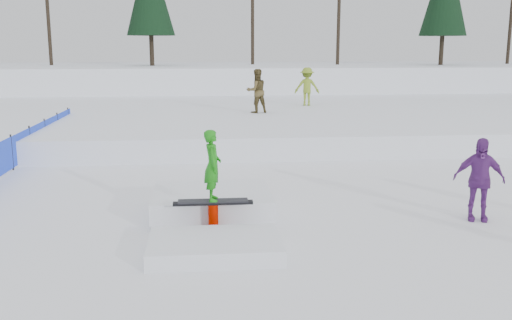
{
  "coord_description": "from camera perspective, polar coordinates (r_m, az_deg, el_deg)",
  "views": [
    {
      "loc": [
        -0.75,
        -11.0,
        3.73
      ],
      "look_at": [
        0.5,
        2.0,
        1.1
      ],
      "focal_mm": 40.0,
      "sensor_mm": 36.0,
      "label": 1
    }
  ],
  "objects": [
    {
      "name": "safety_fence",
      "position": [
        18.79,
        -23.23,
        0.7
      ],
      "size": [
        0.05,
        16.0,
        1.1
      ],
      "color": "blue",
      "rests_on": "ground"
    },
    {
      "name": "snow_midrise",
      "position": [
        27.22,
        -3.89,
        4.32
      ],
      "size": [
        50.0,
        18.0,
        0.8
      ],
      "primitive_type": "cube",
      "color": "white",
      "rests_on": "ground"
    },
    {
      "name": "snow_berm",
      "position": [
        41.09,
        -4.48,
        7.81
      ],
      "size": [
        60.0,
        14.0,
        2.4
      ],
      "primitive_type": "cube",
      "color": "white",
      "rests_on": "ground"
    },
    {
      "name": "walker_ygreen",
      "position": [
        28.55,
        5.12,
        7.33
      ],
      "size": [
        1.3,
        0.86,
        1.87
      ],
      "primitive_type": "imported",
      "rotation": [
        0.0,
        0.0,
        3.0
      ],
      "color": "olive",
      "rests_on": "snow_midrise"
    },
    {
      "name": "jib_rail_feature",
      "position": [
        12.13,
        -4.35,
        -5.06
      ],
      "size": [
        2.6,
        4.4,
        2.11
      ],
      "color": "white",
      "rests_on": "ground"
    },
    {
      "name": "spectator_purple",
      "position": [
        13.15,
        21.39,
        -1.81
      ],
      "size": [
        1.14,
        0.73,
        1.81
      ],
      "primitive_type": "imported",
      "rotation": [
        0.0,
        0.0,
        -0.29
      ],
      "color": "#682B81",
      "rests_on": "ground"
    },
    {
      "name": "ground",
      "position": [
        11.64,
        -1.52,
        -7.3
      ],
      "size": [
        120.0,
        120.0,
        0.0
      ],
      "primitive_type": "plane",
      "color": "white"
    },
    {
      "name": "walker_olive",
      "position": [
        25.31,
        0.06,
        6.92
      ],
      "size": [
        1.11,
        0.97,
        1.93
      ],
      "primitive_type": "imported",
      "rotation": [
        0.0,
        0.0,
        3.43
      ],
      "color": "brown",
      "rests_on": "snow_midrise"
    }
  ]
}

